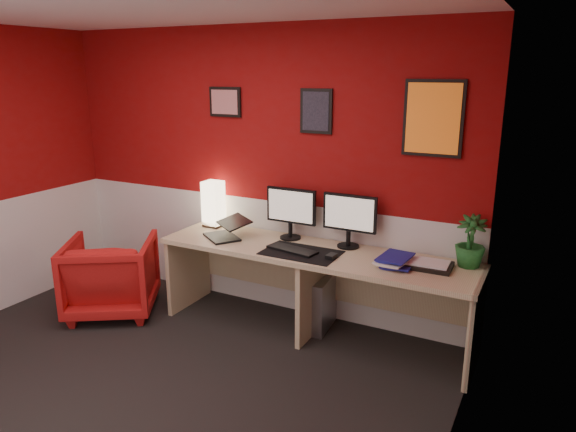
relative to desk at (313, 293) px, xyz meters
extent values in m
cube|color=black|center=(-0.73, -1.41, -0.36)|extent=(4.00, 3.50, 0.01)
cube|color=maroon|center=(-0.73, 0.34, 0.89)|extent=(4.00, 0.01, 2.50)
cube|color=maroon|center=(1.27, -1.41, 0.89)|extent=(0.01, 3.50, 2.50)
cube|color=silver|center=(-0.73, 0.34, 0.14)|extent=(4.00, 0.01, 1.00)
cube|color=silver|center=(1.26, -1.41, 0.14)|extent=(0.01, 3.50, 1.00)
cube|color=tan|center=(0.00, 0.00, 0.00)|extent=(2.60, 0.65, 0.73)
cube|color=#FFE5B2|center=(-1.11, 0.21, 0.56)|extent=(0.16, 0.16, 0.40)
cube|color=black|center=(-0.84, -0.07, 0.47)|extent=(0.40, 0.38, 0.22)
cube|color=black|center=(-0.31, 0.20, 0.66)|extent=(0.45, 0.06, 0.58)
cube|color=black|center=(0.21, 0.21, 0.66)|extent=(0.45, 0.06, 0.58)
cube|color=black|center=(-0.07, -0.10, 0.37)|extent=(0.60, 0.38, 0.01)
cube|color=black|center=(-0.15, -0.10, 0.38)|extent=(0.44, 0.21, 0.02)
cube|color=black|center=(0.20, -0.11, 0.39)|extent=(0.07, 0.10, 0.03)
imported|color=navy|center=(0.58, -0.02, 0.38)|extent=(0.23, 0.30, 0.03)
imported|color=silver|center=(0.56, -0.03, 0.40)|extent=(0.24, 0.31, 0.02)
imported|color=navy|center=(0.56, -0.02, 0.43)|extent=(0.24, 0.30, 0.03)
cube|color=black|center=(0.89, 0.05, 0.38)|extent=(0.36, 0.26, 0.03)
imported|color=#19591E|center=(1.15, 0.21, 0.56)|extent=(0.23, 0.23, 0.38)
cube|color=#99999E|center=(-0.01, 0.15, -0.14)|extent=(0.24, 0.47, 0.45)
imported|color=red|center=(-1.78, -0.45, -0.02)|extent=(1.03, 1.03, 0.69)
cube|color=red|center=(-1.03, 0.33, 1.49)|extent=(0.32, 0.02, 0.26)
cube|color=black|center=(-0.15, 0.33, 1.44)|extent=(0.28, 0.02, 0.36)
cube|color=orange|center=(0.79, 0.33, 1.42)|extent=(0.44, 0.02, 0.56)
camera|label=1|loc=(1.66, -3.65, 1.76)|focal=33.05mm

